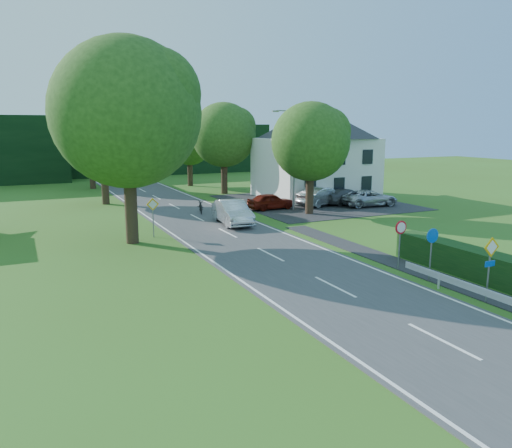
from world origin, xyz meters
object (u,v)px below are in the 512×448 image
streetlight (292,155)px  parked_car_grey (347,196)px  parasol (299,192)px  moving_car (232,212)px  motorcycle (201,206)px  parked_car_silver_b (369,198)px  parked_car_silver_a (322,196)px  parked_car_red (271,201)px

streetlight → parked_car_grey: bearing=6.8°
streetlight → parasol: bearing=52.8°
streetlight → parasol: streetlight is taller
streetlight → moving_car: bearing=-153.1°
motorcycle → parked_car_grey: parked_car_grey is taller
moving_car → parasol: parasol is taller
parked_car_grey → parked_car_silver_b: (1.12, -1.69, 0.01)m
motorcycle → parked_car_silver_a: size_ratio=0.43×
parked_car_silver_a → parked_car_silver_b: bearing=-139.3°
parked_car_red → parasol: bearing=-59.8°
streetlight → moving_car: 8.24m
parasol → moving_car: bearing=-142.7°
streetlight → parked_car_red: bearing=140.4°
motorcycle → parked_car_grey: size_ratio=0.46×
parked_car_red → parasol: 5.19m
motorcycle → parked_car_silver_a: 10.63m
motorcycle → parasol: (10.09, 2.03, 0.32)m
streetlight → parked_car_red: size_ratio=2.06×
parasol → motorcycle: bearing=-168.6°
moving_car → streetlight: bearing=32.8°
streetlight → moving_car: (-6.61, -3.36, -3.60)m
moving_car → parasol: (9.61, 7.31, 0.06)m
motorcycle → parked_car_grey: (12.97, -1.21, 0.11)m
motorcycle → parasol: size_ratio=1.09×
motorcycle → parked_car_red: bearing=7.6°
parked_car_grey → parasol: size_ratio=2.37×
motorcycle → parked_car_silver_a: (10.59, -0.92, 0.25)m
parked_car_grey → moving_car: bearing=103.4°
streetlight → parked_car_grey: streetlight is taller
moving_car → parked_car_silver_a: (10.11, 4.36, -0.02)m
streetlight → parasol: 6.09m
streetlight → moving_car: size_ratio=1.60×
moving_car → parasol: size_ratio=2.56×
moving_car → parked_car_red: bearing=46.4°
moving_car → parked_car_silver_a: bearing=29.2°
streetlight → parked_car_silver_b: (7.00, -0.98, -3.74)m
moving_car → parked_car_grey: (12.49, 4.06, -0.15)m
motorcycle → parasol: 10.29m
parked_car_red → moving_car: bearing=127.7°
parked_car_silver_b → parasol: 6.35m
parked_car_silver_a → streetlight: bearing=86.2°
parked_car_silver_a → motorcycle: bearing=65.3°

